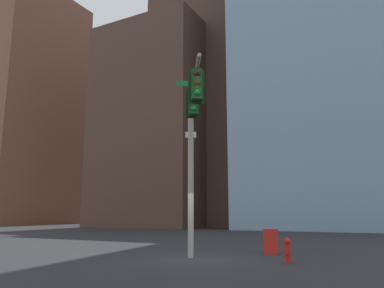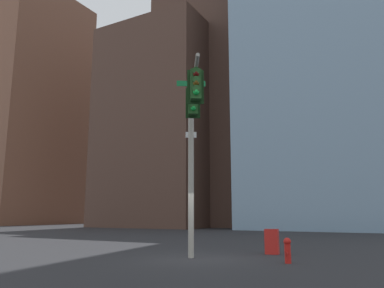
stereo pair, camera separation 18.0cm
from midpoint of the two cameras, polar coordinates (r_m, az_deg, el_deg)
name	(u,v)px [view 2 (the right image)]	position (r m, az deg, el deg)	size (l,w,h in m)	color
ground_plane	(197,259)	(15.15, 1.07, -16.88)	(200.00, 200.00, 0.00)	#262628
signal_pole_assembly	(193,128)	(14.36, 0.44, 2.37)	(4.48, 3.09, 7.39)	#9E998C
fire_hydrant	(288,249)	(14.15, 14.53, -15.08)	(0.34, 0.26, 0.87)	red
newspaper_box	(272,242)	(17.20, 12.22, -14.14)	(0.44, 0.56, 1.05)	red
building_brick_nearside	(240,97)	(65.57, 7.32, 7.00)	(27.95, 17.83, 42.71)	#4C3328
building_brick_midblock	(175,132)	(58.03, -2.43, 1.89)	(20.56, 15.69, 28.33)	#4C3328
building_brick_farside	(27,108)	(77.37, -23.51, 5.01)	(17.71, 15.67, 42.53)	brown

